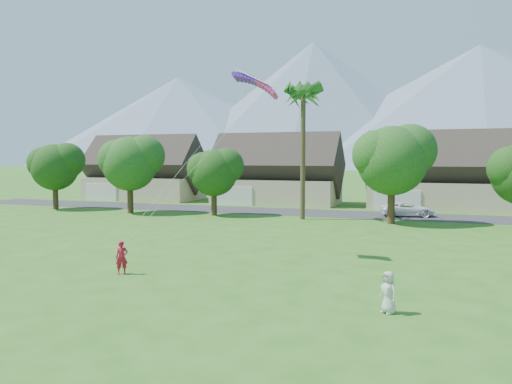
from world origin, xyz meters
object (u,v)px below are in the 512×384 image
at_px(parked_car, 407,209).
at_px(parafoil_kite, 257,82).
at_px(kite_flyer, 122,258).
at_px(watcher, 388,292).

relative_size(parked_car, parafoil_kite, 1.83).
xyz_separation_m(kite_flyer, watcher, (12.90, -1.95, -0.04)).
bearing_deg(kite_flyer, watcher, -48.78).
bearing_deg(watcher, kite_flyer, -147.69).
xyz_separation_m(parked_car, parafoil_kite, (-7.24, -23.44, 9.31)).
distance_m(kite_flyer, parked_car, 32.09).
bearing_deg(parked_car, kite_flyer, 144.17).
distance_m(watcher, parafoil_kite, 14.78).
bearing_deg(kite_flyer, parked_car, 27.76).
bearing_deg(parafoil_kite, kite_flyer, -127.97).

